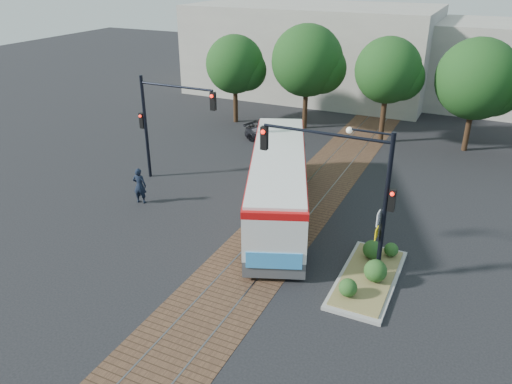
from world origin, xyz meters
TOP-DOWN VIEW (x-y plane):
  - ground at (0.00, 0.00)m, footprint 120.00×120.00m
  - trackbed at (0.00, 4.00)m, footprint 3.60×40.00m
  - tree_row at (1.21, 16.42)m, footprint 26.40×5.60m
  - warehouses at (-0.53, 28.75)m, footprint 40.00×13.00m
  - city_bus at (-0.79, 2.87)m, footprint 6.84×12.17m
  - traffic_island at (4.82, -0.90)m, footprint 2.20×5.20m
  - signal_pole_main at (3.86, -0.81)m, footprint 5.49×0.46m
  - signal_pole_left at (-8.37, 4.00)m, footprint 4.99×0.34m
  - officer at (-7.81, 0.89)m, footprint 0.80×0.62m
  - parked_car at (-5.56, 12.53)m, footprint 4.13×2.63m

SIDE VIEW (x-z plane):
  - ground at x=0.00m, z-range 0.00..0.00m
  - trackbed at x=0.00m, z-range 0.00..0.02m
  - traffic_island at x=4.82m, z-range -0.24..0.89m
  - parked_car at x=-5.56m, z-range 0.00..1.11m
  - officer at x=-7.81m, z-range 0.00..1.95m
  - city_bus at x=-0.79m, z-range 0.19..3.42m
  - warehouses at x=-0.53m, z-range -0.19..7.81m
  - signal_pole_left at x=-8.37m, z-range 0.86..6.86m
  - signal_pole_main at x=3.86m, z-range 1.16..7.16m
  - tree_row at x=1.21m, z-range 1.01..8.69m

